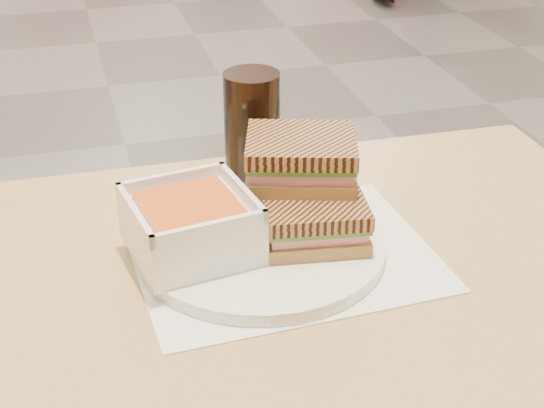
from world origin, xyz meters
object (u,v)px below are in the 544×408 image
object	(u,v)px
main_table	(176,390)
panini_lower	(314,221)
plate	(261,246)
cola_glass	(252,130)
soup_bowl	(191,227)

from	to	relation	value
main_table	panini_lower	world-z (taller)	panini_lower
plate	panini_lower	xyz separation A→B (m)	(0.06, -0.01, 0.03)
main_table	cola_glass	size ratio (longest dim) A/B	7.62
soup_bowl	panini_lower	size ratio (longest dim) A/B	1.17
plate	panini_lower	world-z (taller)	panini_lower
cola_glass	soup_bowl	bearing A→B (deg)	-123.56
main_table	plate	size ratio (longest dim) A/B	4.15
main_table	cola_glass	bearing A→B (deg)	58.60
panini_lower	main_table	bearing A→B (deg)	-160.09
main_table	soup_bowl	world-z (taller)	soup_bowl
soup_bowl	main_table	bearing A→B (deg)	-116.37
panini_lower	soup_bowl	bearing A→B (deg)	173.72
main_table	panini_lower	xyz separation A→B (m)	(0.18, 0.07, 0.16)
main_table	panini_lower	bearing A→B (deg)	19.91
main_table	soup_bowl	bearing A→B (deg)	63.63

